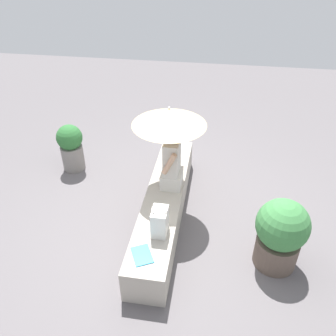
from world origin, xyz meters
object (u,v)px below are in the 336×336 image
(handbag_black, at_px, (160,221))
(planter_near, at_px, (281,233))
(person_seated, at_px, (172,162))
(magazine, at_px, (142,255))
(parasol, at_px, (169,117))
(tote_bag_canvas, at_px, (174,152))
(planter_far, at_px, (71,146))

(handbag_black, xyz_separation_m, planter_near, (-0.16, 1.39, -0.13))
(person_seated, relative_size, magazine, 3.21)
(person_seated, distance_m, parasol, 0.65)
(parasol, distance_m, planter_near, 1.91)
(tote_bag_canvas, xyz_separation_m, planter_far, (-0.16, -1.75, -0.15))
(person_seated, bearing_deg, planter_near, 61.01)
(tote_bag_canvas, xyz_separation_m, magazine, (1.92, -0.08, -0.14))
(handbag_black, bearing_deg, tote_bag_canvas, -178.05)
(planter_near, bearing_deg, tote_bag_canvas, -133.88)
(planter_far, bearing_deg, parasol, 66.81)
(parasol, distance_m, tote_bag_canvas, 1.07)
(planter_far, bearing_deg, magazine, 38.66)
(person_seated, bearing_deg, handbag_black, -0.07)
(magazine, distance_m, planter_near, 1.62)
(handbag_black, distance_m, magazine, 0.43)
(planter_near, bearing_deg, parasol, -119.11)
(person_seated, height_order, planter_far, person_seated)
(person_seated, relative_size, planter_far, 1.10)
(person_seated, xyz_separation_m, planter_far, (-0.78, -1.80, -0.40))
(magazine, height_order, planter_near, planter_near)
(tote_bag_canvas, bearing_deg, planter_far, -95.30)
(person_seated, xyz_separation_m, planter_near, (0.77, 1.39, -0.34))
(parasol, xyz_separation_m, planter_near, (0.80, 1.43, -0.99))
(parasol, bearing_deg, magazine, -3.95)
(planter_near, relative_size, planter_far, 1.14)
(person_seated, relative_size, tote_bag_canvas, 2.97)
(person_seated, height_order, tote_bag_canvas, person_seated)
(person_seated, xyz_separation_m, parasol, (-0.03, -0.04, 0.65))
(person_seated, bearing_deg, magazine, -5.81)
(tote_bag_canvas, distance_m, planter_far, 1.76)
(planter_near, bearing_deg, planter_far, -115.92)
(parasol, xyz_separation_m, planter_far, (-0.75, -1.76, -1.04))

